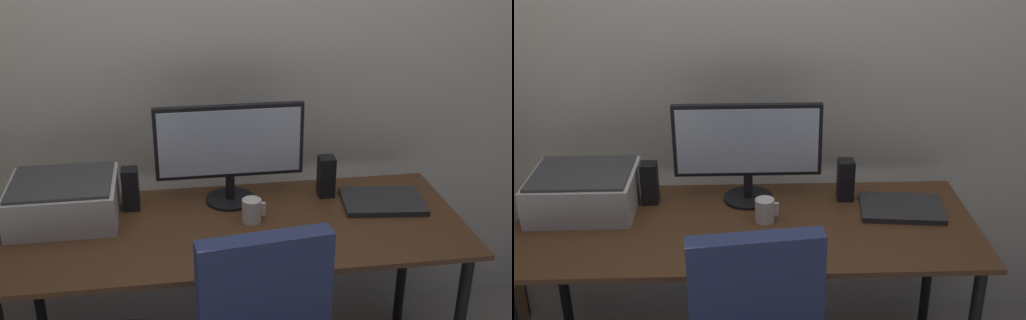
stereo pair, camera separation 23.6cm
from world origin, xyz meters
TOP-DOWN VIEW (x-y plane):
  - back_wall at (0.00, 0.51)m, footprint 6.40×0.10m
  - desk at (0.00, 0.00)m, footprint 1.75×0.69m
  - monitor at (0.01, 0.20)m, footprint 0.58×0.20m
  - keyboard at (0.02, -0.18)m, footprint 0.30×0.12m
  - mouse at (0.22, -0.19)m, footprint 0.08×0.11m
  - coffee_mug at (0.07, 0.02)m, footprint 0.09×0.07m
  - laptop at (0.61, 0.09)m, footprint 0.34×0.26m
  - speaker_left at (-0.38, 0.19)m, footprint 0.06×0.07m
  - speaker_right at (0.40, 0.19)m, footprint 0.06×0.07m
  - printer at (-0.63, 0.14)m, footprint 0.40×0.34m

SIDE VIEW (x-z plane):
  - desk at x=0.00m, z-range 0.29..1.03m
  - keyboard at x=0.02m, z-range 0.74..0.76m
  - laptop at x=0.61m, z-range 0.74..0.76m
  - mouse at x=0.22m, z-range 0.74..0.77m
  - coffee_mug at x=0.07m, z-range 0.74..0.83m
  - printer at x=-0.63m, z-range 0.74..0.90m
  - speaker_left at x=-0.38m, z-range 0.74..0.91m
  - speaker_right at x=0.40m, z-range 0.74..0.91m
  - monitor at x=0.01m, z-range 0.77..1.18m
  - back_wall at x=0.00m, z-range 0.00..2.60m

